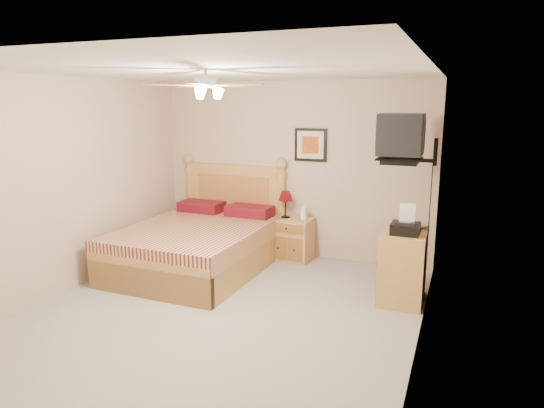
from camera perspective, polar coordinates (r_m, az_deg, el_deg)
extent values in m
plane|color=gray|center=(5.31, -5.98, -12.67)|extent=(4.50, 4.50, 0.00)
cube|color=white|center=(4.84, -6.64, 15.33)|extent=(4.00, 4.50, 0.04)
cube|color=tan|center=(6.97, 2.44, 4.02)|extent=(4.00, 0.04, 2.50)
cube|color=tan|center=(3.19, -25.74, -6.70)|extent=(4.00, 0.04, 2.50)
cube|color=tan|center=(6.12, -23.08, 1.97)|extent=(0.04, 4.50, 2.50)
cube|color=tan|center=(4.38, 17.52, -1.25)|extent=(0.04, 4.50, 2.50)
cube|color=#C47C4E|center=(6.91, 2.37, -4.14)|extent=(0.57, 0.43, 0.59)
imported|color=white|center=(6.79, 3.72, -0.87)|extent=(0.10, 0.10, 0.23)
cube|color=black|center=(6.82, 4.56, 6.95)|extent=(0.46, 0.04, 0.46)
cube|color=#A66D3A|center=(5.67, 15.14, -7.04)|extent=(0.49, 0.69, 0.81)
imported|color=#ACA28B|center=(5.75, 15.43, -2.43)|extent=(0.28, 0.32, 0.02)
imported|color=tan|center=(5.74, 15.78, -2.25)|extent=(0.26, 0.31, 0.02)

